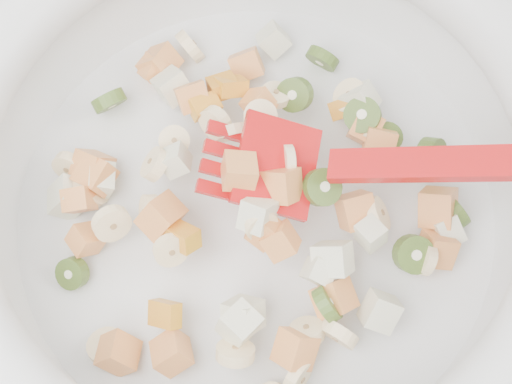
{
  "coord_description": "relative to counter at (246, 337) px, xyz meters",
  "views": [
    {
      "loc": [
        -0.0,
        1.23,
        1.45
      ],
      "look_at": [
        0.01,
        1.44,
        0.95
      ],
      "focal_mm": 55.0,
      "sensor_mm": 36.0,
      "label": 1
    }
  ],
  "objects": [
    {
      "name": "mixing_bowl",
      "position": [
        0.01,
        -0.01,
        0.52
      ],
      "size": [
        0.47,
        0.44,
        0.16
      ],
      "color": "silver",
      "rests_on": "counter"
    },
    {
      "name": "counter",
      "position": [
        0.0,
        0.0,
        0.0
      ],
      "size": [
        2.0,
        0.6,
        0.9
      ],
      "primitive_type": "cube",
      "color": "gray",
      "rests_on": "ground"
    }
  ]
}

